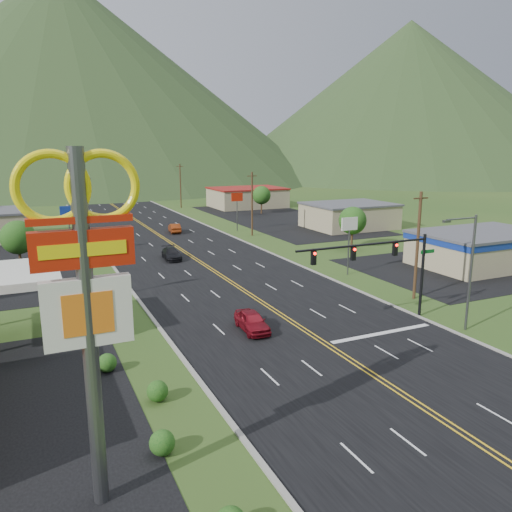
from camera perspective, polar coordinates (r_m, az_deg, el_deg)
name	(u,v)px	position (r m, az deg, el deg)	size (l,w,h in m)	color
ground	(454,428)	(28.59, 21.67, -17.80)	(500.00, 500.00, 0.00)	#29481A
road	(454,428)	(28.59, 21.67, -17.80)	(20.00, 460.00, 0.04)	black
curb_west	(275,483)	(23.28, 2.24, -24.51)	(0.30, 460.00, 0.14)	gray
pylon_sign	(85,278)	(19.20, -18.96, -2.40)	(4.32, 0.60, 14.00)	#59595E
traffic_signal	(384,259)	(40.49, 14.46, -0.29)	(13.10, 0.43, 7.00)	black
streetlight_east	(468,265)	(40.89, 23.10, -0.99)	(3.28, 0.25, 9.00)	#59595E
streetlight_west	(74,201)	(87.27, -20.05, 5.94)	(3.28, 0.25, 9.00)	#59595E
building_east_near	(482,247)	(65.04, 24.43, 0.96)	(15.40, 10.40, 4.10)	tan
building_east_mid	(349,215)	(88.45, 10.59, 4.58)	(14.40, 11.40, 4.30)	tan
building_east_far	(247,197)	(116.90, -1.01, 6.72)	(16.40, 12.40, 4.50)	tan
pole_sign_west_a	(88,247)	(47.62, -18.60, 0.99)	(2.00, 0.18, 6.40)	#59595E
pole_sign_west_b	(68,216)	(69.28, -20.65, 4.26)	(2.00, 0.18, 6.40)	#59595E
pole_sign_east_a	(349,230)	(55.37, 10.62, 2.97)	(2.00, 0.18, 6.40)	#59595E
pole_sign_east_b	(237,201)	(83.31, -2.19, 6.31)	(2.00, 0.18, 6.40)	#59595E
tree_west_a	(18,237)	(62.38, -25.56, 1.93)	(3.84, 3.84, 5.82)	#382314
tree_east_a	(353,221)	(70.37, 10.97, 4.00)	(3.84, 3.84, 5.82)	#382314
tree_east_b	(261,195)	(105.04, 0.63, 6.97)	(3.84, 3.84, 5.82)	#382314
utility_pole_a	(417,245)	(48.01, 17.98, 1.22)	(1.60, 0.28, 10.00)	#382314
utility_pole_b	(252,203)	(78.93, -0.45, 6.03)	(1.60, 0.28, 10.00)	#382314
utility_pole_c	(180,185)	(116.42, -8.63, 7.98)	(1.60, 0.28, 10.00)	#382314
utility_pole_d	(143,176)	(155.17, -12.81, 8.91)	(1.60, 0.28, 10.00)	#382314
mountain_n	(64,77)	(238.98, -21.14, 18.55)	(220.00, 220.00, 85.00)	#203518
mountain_ne	(407,100)	(255.55, 16.85, 16.70)	(180.00, 180.00, 70.00)	#203518
car_red_near	(252,322)	(38.74, -0.46, -7.51)	(1.79, 4.44, 1.51)	maroon
car_dark_mid	(171,254)	(63.50, -9.64, 0.22)	(1.95, 4.80, 1.39)	black
car_red_far	(175,228)	(83.12, -9.29, 3.15)	(1.57, 4.49, 1.48)	maroon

